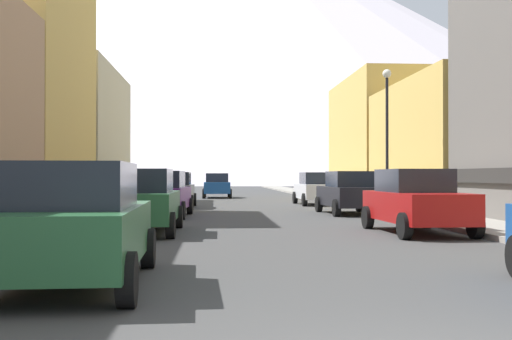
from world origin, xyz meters
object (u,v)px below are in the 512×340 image
Objects in this scene: car_left_2 at (162,194)px; car_right_3 at (316,188)px; car_left_3 at (174,190)px; pedestrian_0 at (9,210)px; car_right_1 at (416,201)px; streetlamp_right at (387,118)px; pedestrian_1 at (372,190)px; car_left_1 at (142,201)px; car_right_2 at (349,192)px; car_driving_0 at (217,185)px; car_left_0 at (75,224)px.

car_left_2 is 1.01× the size of car_right_3.
car_left_3 and car_right_3 have the same top height.
car_right_1 is at bearing 17.07° from pedestrian_0.
car_left_3 is at bearing -161.49° from car_right_3.
streetlamp_right reaches higher than pedestrian_0.
car_left_3 is at bearing 82.10° from pedestrian_0.
car_left_3 is 2.90× the size of pedestrian_1.
pedestrian_0 is (-10.05, -20.19, -0.05)m from car_right_3.
car_right_3 is at bearing 51.95° from car_left_2.
car_left_3 is (0.00, 7.17, 0.00)m from car_left_2.
car_left_3 is at bearing -179.95° from pedestrian_1.
car_right_1 is (7.60, -0.46, 0.00)m from car_left_1.
car_right_1 is at bearing -90.03° from car_right_2.
pedestrian_0 is 21.63m from pedestrian_1.
car_right_1 is at bearing -79.33° from car_driving_0.
car_left_1 and car_right_1 have the same top height.
car_right_2 is 1.01× the size of car_right_3.
car_left_2 and car_right_3 have the same top height.
car_left_1 reaches higher than pedestrian_0.
car_left_1 is at bearing 176.56° from car_right_1.
pedestrian_1 is (2.45, 14.56, -0.05)m from car_right_1.
car_left_2 is 12.34m from car_right_3.
pedestrian_1 is (10.05, 14.11, -0.05)m from car_left_1.
car_right_3 reaches higher than pedestrian_0.
car_left_1 is 0.99× the size of car_right_2.
car_left_0 is at bearing -119.24° from streetlamp_right.
car_right_2 is (0.00, 8.69, 0.00)m from car_right_1.
streetlamp_right reaches higher than car_left_1.
pedestrian_0 is (-2.45, -3.54, -0.05)m from car_left_1.
car_right_3 is at bearing 65.45° from car_left_1.
streetlamp_right is at bearing 79.60° from car_right_1.
car_left_2 is at bearing -144.47° from pedestrian_1.
pedestrian_0 is at bearing -124.67° from car_left_1.
pedestrian_1 is at bearing 81.62° from streetlamp_right.
car_right_2 reaches higher than pedestrian_1.
pedestrian_1 is at bearing 54.54° from car_left_1.
pedestrian_1 is (10.05, 7.18, -0.05)m from car_left_2.
car_left_0 is at bearing -89.98° from car_left_2.
streetlamp_right is at bearing -98.38° from pedestrian_1.
streetlamp_right is at bearing -8.65° from car_right_2.
car_driving_0 is at bearing 86.56° from car_left_0.
pedestrian_1 is (10.05, 0.01, -0.05)m from car_left_3.
pedestrian_0 is at bearing -125.31° from pedestrian_1.
streetlamp_right is at bearing -79.84° from car_right_3.
car_right_1 is (7.60, -7.39, 0.00)m from car_left_2.
car_right_2 is at bearing 171.35° from streetlamp_right.
car_driving_0 is (2.20, 28.20, 0.00)m from car_left_1.
car_right_3 is at bearing 100.16° from streetlamp_right.
car_left_3 is 2.87× the size of pedestrian_0.
car_driving_0 is at bearing 115.05° from car_right_3.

